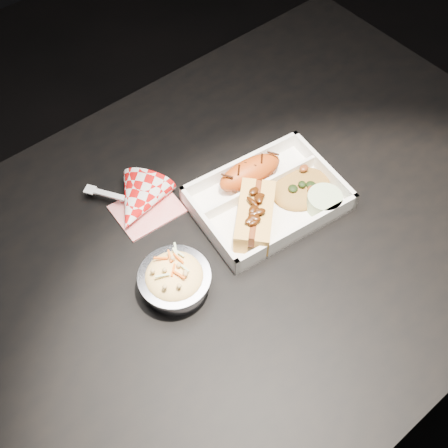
{
  "coord_description": "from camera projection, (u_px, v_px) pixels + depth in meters",
  "views": [
    {
      "loc": [
        -0.36,
        -0.4,
        1.54
      ],
      "look_at": [
        -0.04,
        -0.0,
        0.81
      ],
      "focal_mm": 45.0,
      "sensor_mm": 36.0,
      "label": 1
    }
  ],
  "objects": [
    {
      "name": "floor",
      "position": [
        233.0,
        384.0,
        1.59
      ],
      "size": [
        4.0,
        4.0,
        0.05
      ],
      "primitive_type": "cube",
      "color": "black",
      "rests_on": "ground"
    },
    {
      "name": "cupcake_liner",
      "position": [
        324.0,
        202.0,
        0.96
      ],
      "size": [
        0.06,
        0.06,
        0.03
      ],
      "primitive_type": "cylinder",
      "color": "#ABC594",
      "rests_on": "food_tray"
    },
    {
      "name": "fried_rice_mound",
      "position": [
        302.0,
        185.0,
        0.98
      ],
      "size": [
        0.12,
        0.11,
        0.03
      ],
      "primitive_type": "ellipsoid",
      "rotation": [
        0.0,
        0.0,
        -0.12
      ],
      "color": "#A87530",
      "rests_on": "food_tray"
    },
    {
      "name": "napkin_fork",
      "position": [
        138.0,
        203.0,
        0.97
      ],
      "size": [
        0.15,
        0.16,
        0.1
      ],
      "rotation": [
        0.0,
        0.0,
        -0.99
      ],
      "color": "red",
      "rests_on": "dining_table"
    },
    {
      "name": "foil_coleslaw_cup",
      "position": [
        175.0,
        279.0,
        0.87
      ],
      "size": [
        0.11,
        0.11,
        0.07
      ],
      "color": "silver",
      "rests_on": "dining_table"
    },
    {
      "name": "hotdog",
      "position": [
        255.0,
        214.0,
        0.93
      ],
      "size": [
        0.13,
        0.13,
        0.06
      ],
      "rotation": [
        0.0,
        0.0,
        0.75
      ],
      "color": "#E2A84D",
      "rests_on": "food_tray"
    },
    {
      "name": "fried_pastry",
      "position": [
        250.0,
        172.0,
        0.99
      ],
      "size": [
        0.13,
        0.06,
        0.05
      ],
      "primitive_type": "ellipsoid",
      "rotation": [
        0.0,
        0.0,
        -0.12
      ],
      "color": "#BA4812",
      "rests_on": "food_tray"
    },
    {
      "name": "food_tray",
      "position": [
        267.0,
        200.0,
        0.98
      ],
      "size": [
        0.27,
        0.21,
        0.04
      ],
      "rotation": [
        0.0,
        0.0,
        -0.12
      ],
      "color": "white",
      "rests_on": "dining_table"
    },
    {
      "name": "dining_table",
      "position": [
        238.0,
        258.0,
        1.03
      ],
      "size": [
        1.2,
        0.8,
        0.75
      ],
      "color": "black",
      "rests_on": "ground"
    }
  ]
}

